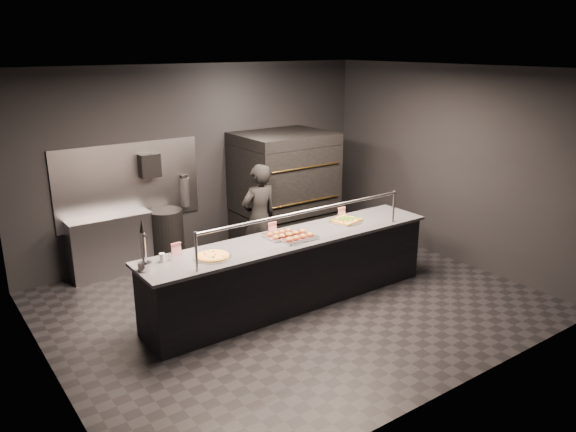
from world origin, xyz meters
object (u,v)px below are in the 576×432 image
object	(u,v)px
service_counter	(292,270)
towel_dispenser	(149,165)
prep_shelf	(111,246)
slider_tray_a	(282,235)
trash_bin	(167,237)
round_pizza	(213,256)
beer_tap	(144,256)
worker	(259,218)
slider_tray_b	(296,236)
pizza_oven	(284,190)
square_pizza	(346,220)
fire_extinguisher	(185,192)

from	to	relation	value
service_counter	towel_dispenser	bearing A→B (deg)	110.63
prep_shelf	slider_tray_a	bearing A→B (deg)	-56.11
trash_bin	prep_shelf	bearing A→B (deg)	173.10
round_pizza	trash_bin	bearing A→B (deg)	80.04
beer_tap	worker	distance (m)	2.54
service_counter	prep_shelf	distance (m)	2.82
slider_tray_a	trash_bin	world-z (taller)	slider_tray_a
round_pizza	trash_bin	xyz separation A→B (m)	(0.40, 2.26, -0.50)
slider_tray_b	trash_bin	size ratio (longest dim) A/B	0.61
pizza_oven	beer_tap	size ratio (longest dim) A/B	3.24
service_counter	towel_dispenser	world-z (taller)	towel_dispenser
service_counter	beer_tap	distance (m)	2.05
round_pizza	slider_tray_b	world-z (taller)	slider_tray_b
slider_tray_b	trash_bin	distance (m)	2.48
round_pizza	slider_tray_a	size ratio (longest dim) A/B	1.06
prep_shelf	towel_dispenser	bearing A→B (deg)	5.71
pizza_oven	trash_bin	xyz separation A→B (m)	(-1.97, 0.32, -0.53)
square_pizza	trash_bin	distance (m)	2.81
service_counter	slider_tray_a	bearing A→B (deg)	138.83
fire_extinguisher	slider_tray_b	xyz separation A→B (m)	(0.35, -2.48, -0.11)
prep_shelf	fire_extinguisher	distance (m)	1.39
worker	fire_extinguisher	bearing A→B (deg)	-62.71
prep_shelf	trash_bin	world-z (taller)	prep_shelf
beer_tap	slider_tray_a	distance (m)	1.86
towel_dispenser	fire_extinguisher	distance (m)	0.74
pizza_oven	worker	world-z (taller)	pizza_oven
beer_tap	slider_tray_a	xyz separation A→B (m)	(1.85, 0.03, -0.14)
square_pizza	worker	distance (m)	1.34
fire_extinguisher	pizza_oven	bearing A→B (deg)	-17.89
pizza_oven	slider_tray_b	distance (m)	2.31
slider_tray_b	towel_dispenser	bearing A→B (deg)	110.04
trash_bin	slider_tray_b	bearing A→B (deg)	-71.38
fire_extinguisher	round_pizza	distance (m)	2.58
slider_tray_a	prep_shelf	bearing A→B (deg)	123.89
square_pizza	trash_bin	size ratio (longest dim) A/B	0.52
worker	beer_tap	bearing A→B (deg)	26.71
trash_bin	round_pizza	bearing A→B (deg)	-99.96
round_pizza	worker	bearing A→B (deg)	41.08
service_counter	worker	xyz separation A→B (m)	(0.28, 1.23, 0.35)
slider_tray_a	worker	xyz separation A→B (m)	(0.38, 1.14, -0.13)
trash_bin	square_pizza	bearing A→B (deg)	-50.44
pizza_oven	round_pizza	distance (m)	3.06
pizza_oven	towel_dispenser	bearing A→B (deg)	166.86
beer_tap	square_pizza	world-z (taller)	beer_tap
service_counter	worker	world-z (taller)	worker
fire_extinguisher	worker	distance (m)	1.35
round_pizza	slider_tray_a	xyz separation A→B (m)	(1.07, 0.13, 0.01)
towel_dispenser	beer_tap	size ratio (longest dim) A/B	0.59
round_pizza	towel_dispenser	bearing A→B (deg)	83.63
service_counter	round_pizza	size ratio (longest dim) A/B	9.10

